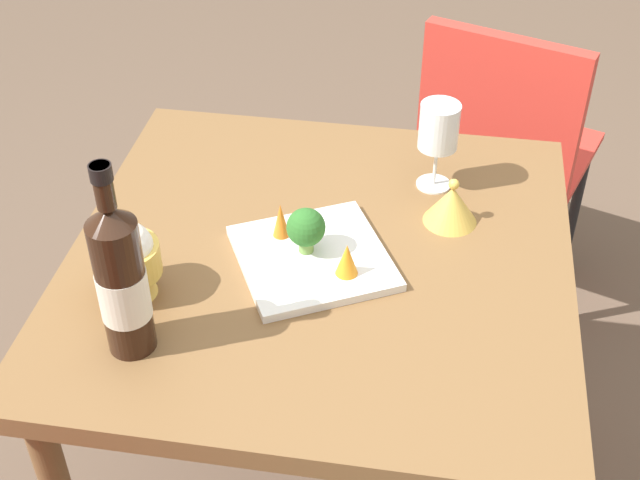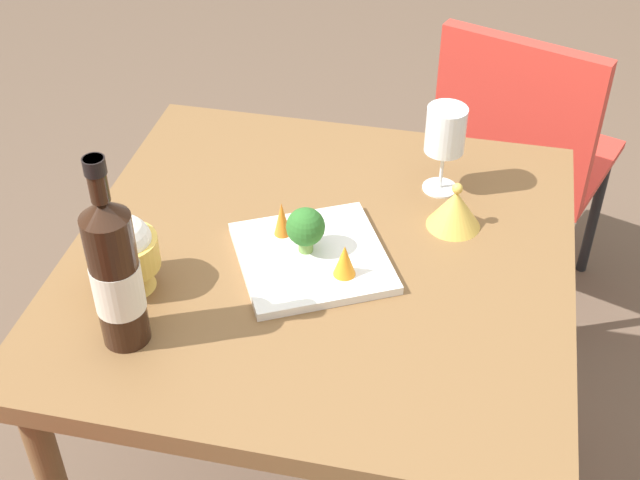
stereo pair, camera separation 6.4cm
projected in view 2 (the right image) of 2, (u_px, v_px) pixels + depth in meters
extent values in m
cube|color=brown|center=(320.00, 262.00, 1.55)|extent=(0.89, 0.89, 0.04)
cylinder|color=brown|center=(516.00, 302.00, 2.01)|extent=(0.05, 0.05, 0.70)
cylinder|color=brown|center=(202.00, 257.00, 2.14)|extent=(0.05, 0.05, 0.70)
cube|color=red|center=(529.00, 157.00, 2.32)|extent=(0.51, 0.51, 0.02)
cube|color=red|center=(515.00, 119.00, 2.07)|extent=(0.39, 0.17, 0.40)
cylinder|color=black|center=(486.00, 177.00, 2.65)|extent=(0.03, 0.03, 0.43)
cylinder|color=black|center=(595.00, 212.00, 2.51)|extent=(0.03, 0.03, 0.43)
cylinder|color=black|center=(437.00, 236.00, 2.42)|extent=(0.03, 0.03, 0.43)
cylinder|color=black|center=(554.00, 278.00, 2.28)|extent=(0.03, 0.03, 0.43)
cylinder|color=black|center=(117.00, 281.00, 1.30)|extent=(0.07, 0.07, 0.24)
cone|color=black|center=(103.00, 209.00, 1.22)|extent=(0.07, 0.07, 0.03)
cylinder|color=black|center=(97.00, 180.00, 1.19)|extent=(0.03, 0.03, 0.07)
cylinder|color=black|center=(94.00, 166.00, 1.17)|extent=(0.03, 0.03, 0.02)
cylinder|color=silver|center=(118.00, 287.00, 1.31)|extent=(0.08, 0.08, 0.08)
cylinder|color=white|center=(440.00, 188.00, 1.69)|extent=(0.07, 0.07, 0.00)
cylinder|color=white|center=(442.00, 169.00, 1.67)|extent=(0.01, 0.01, 0.08)
cylinder|color=white|center=(446.00, 130.00, 1.61)|extent=(0.08, 0.08, 0.09)
cone|color=gold|center=(130.00, 276.00, 1.46)|extent=(0.08, 0.08, 0.04)
cylinder|color=gold|center=(126.00, 253.00, 1.43)|extent=(0.11, 0.11, 0.05)
sphere|color=white|center=(124.00, 242.00, 1.41)|extent=(0.09, 0.09, 0.09)
cone|color=gold|center=(455.00, 209.00, 1.58)|extent=(0.10, 0.10, 0.07)
sphere|color=gold|center=(457.00, 189.00, 1.55)|extent=(0.02, 0.02, 0.02)
cube|color=white|center=(312.00, 258.00, 1.52)|extent=(0.34, 0.34, 0.02)
cylinder|color=#729E4C|center=(306.00, 244.00, 1.51)|extent=(0.03, 0.03, 0.03)
sphere|color=#2D6B28|center=(306.00, 227.00, 1.49)|extent=(0.07, 0.07, 0.07)
cone|color=orange|center=(345.00, 260.00, 1.45)|extent=(0.04, 0.04, 0.06)
cone|color=orange|center=(282.00, 219.00, 1.54)|extent=(0.03, 0.03, 0.07)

